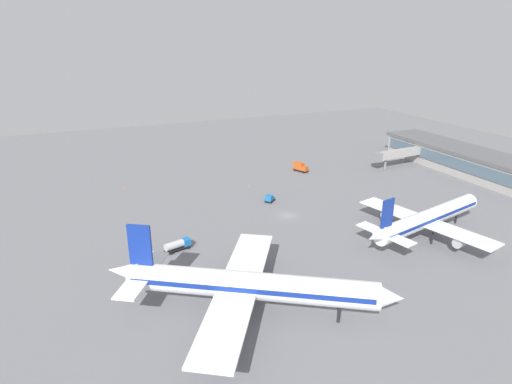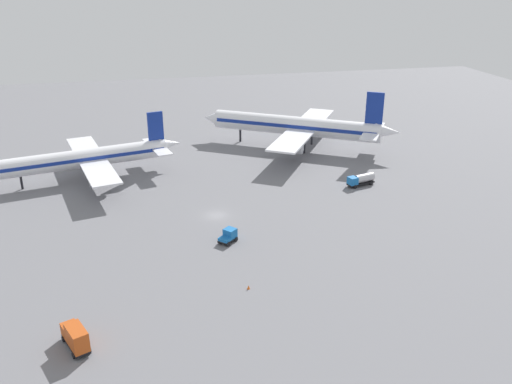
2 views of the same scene
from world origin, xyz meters
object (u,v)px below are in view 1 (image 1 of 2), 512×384
Objects in this scene: airplane_at_gate at (247,285)px; safety_cone_near_gate at (249,186)px; airplane_taxiing at (428,218)px; fuel_truck at (178,245)px; safety_cone_mid_apron at (125,188)px; baggage_tug at (270,199)px; catering_truck at (300,167)px.

safety_cone_near_gate is at bearing 99.56° from airplane_at_gate.
fuel_truck is at bearing 150.69° from airplane_taxiing.
airplane_taxiing is at bearing -31.82° from fuel_truck.
baggage_tug is at bearing -127.16° from safety_cone_mid_apron.
airplane_taxiing is 74.05× the size of safety_cone_mid_apron.
catering_truck is 33.42m from baggage_tug.
safety_cone_mid_apron is (13.70, 38.15, 0.00)m from safety_cone_near_gate.
safety_cone_near_gate is (52.16, 26.01, -4.66)m from airplane_taxiing.
airplane_taxiing is at bearing -153.50° from safety_cone_near_gate.
catering_truck is (43.37, -56.30, 0.31)m from fuel_truck.
fuel_truck is at bearing -75.79° from catering_truck.
safety_cone_near_gate is 1.00× the size of safety_cone_mid_apron.
airplane_at_gate is 1.06× the size of airplane_taxiing.
catering_truck is (72.43, -50.58, -4.17)m from airplane_at_gate.
safety_cone_near_gate is at bearing -93.99° from catering_truck.
catering_truck is (60.52, 2.28, -3.27)m from airplane_taxiing.
baggage_tug is (-23.75, 23.50, -0.54)m from catering_truck.
baggage_tug is (19.62, -32.80, -0.23)m from fuel_truck.
safety_cone_mid_apron is (65.86, 64.16, -4.66)m from airplane_taxiing.
airplane_taxiing is (11.91, -52.85, -0.90)m from airplane_at_gate.
catering_truck reaches higher than safety_cone_mid_apron.
safety_cone_near_gate and safety_cone_mid_apron have the same top height.
airplane_taxiing is 92.06m from safety_cone_mid_apron.
airplane_at_gate is at bearing 157.27° from safety_cone_near_gate.
baggage_tug reaches higher than safety_cone_near_gate.
airplane_taxiing is at bearing -135.75° from safety_cone_mid_apron.
airplane_at_gate is 29.96m from fuel_truck.
airplane_at_gate is 7.97× the size of catering_truck.
airplane_at_gate is 54.19m from airplane_taxiing.
safety_cone_mid_apron is at bearing 81.04° from fuel_truck.
airplane_at_gate is at bearing -171.73° from safety_cone_mid_apron.
catering_truck reaches higher than fuel_truck.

